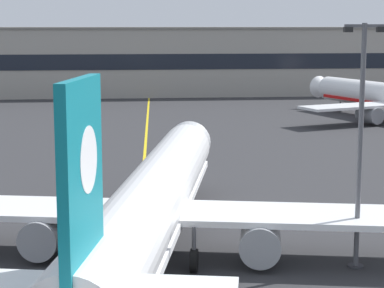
# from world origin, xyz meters

# --- Properties ---
(taxiway_centreline) EXTENTS (9.09, 179.80, 0.01)m
(taxiway_centreline) POSITION_xyz_m (0.00, 30.00, 0.00)
(taxiway_centreline) COLOR yellow
(taxiway_centreline) RESTS_ON ground
(airliner_foreground) EXTENTS (32.32, 41.22, 11.65)m
(airliner_foreground) POSITION_xyz_m (0.15, 14.45, 3.37)
(airliner_foreground) COLOR white
(airliner_foreground) RESTS_ON ground
(apron_lamp_post) EXTENTS (2.24, 0.90, 13.51)m
(apron_lamp_post) POSITION_xyz_m (11.44, 12.08, 7.06)
(apron_lamp_post) COLOR #515156
(apron_lamp_post) RESTS_ON ground
(safety_cone_by_nose_gear) EXTENTS (0.44, 0.44, 0.55)m
(safety_cone_by_nose_gear) POSITION_xyz_m (0.07, 30.72, 0.26)
(safety_cone_by_nose_gear) COLOR orange
(safety_cone_by_nose_gear) RESTS_ON ground
(terminal_building) EXTENTS (134.42, 12.40, 12.73)m
(terminal_building) POSITION_xyz_m (7.61, 111.89, 6.37)
(terminal_building) COLOR #9E998E
(terminal_building) RESTS_ON ground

